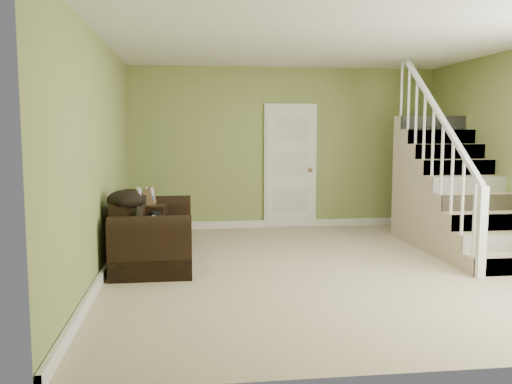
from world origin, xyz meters
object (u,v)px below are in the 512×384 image
object	(u,v)px
sofa	(152,236)
cat	(155,217)
side_table	(147,227)
banana	(162,229)

from	to	relation	value
sofa	cat	bearing A→B (deg)	62.96
side_table	sofa	bearing A→B (deg)	-79.96
sofa	banana	size ratio (longest dim) A/B	12.07
cat	banana	world-z (taller)	cat
cat	side_table	bearing A→B (deg)	107.95
side_table	banana	world-z (taller)	side_table
sofa	banana	world-z (taller)	sofa
banana	sofa	bearing A→B (deg)	76.37
sofa	banana	xyz separation A→B (m)	(0.15, -0.44, 0.15)
banana	cat	bearing A→B (deg)	69.62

